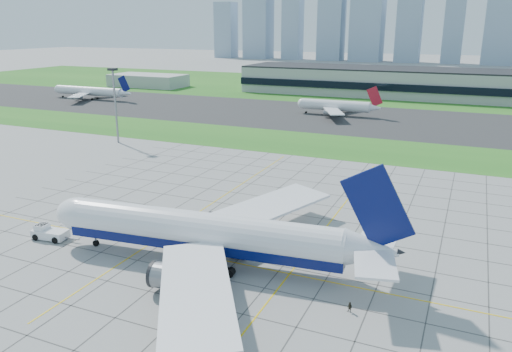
{
  "coord_description": "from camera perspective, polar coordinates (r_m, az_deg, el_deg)",
  "views": [
    {
      "loc": [
        42.54,
        -72.01,
        39.16
      ],
      "look_at": [
        -0.18,
        25.73,
        7.0
      ],
      "focal_mm": 35.0,
      "sensor_mm": 36.0,
      "label": 1
    }
  ],
  "objects": [
    {
      "name": "ground",
      "position": [
        92.35,
        -6.37,
        -8.42
      ],
      "size": [
        1400.0,
        1400.0,
        0.0
      ],
      "primitive_type": "plane",
      "color": "gray",
      "rests_on": "ground"
    },
    {
      "name": "grass_median",
      "position": [
        172.01,
        8.68,
        3.43
      ],
      "size": [
        700.0,
        35.0,
        0.04
      ],
      "primitive_type": "cube",
      "color": "#22611B",
      "rests_on": "ground"
    },
    {
      "name": "asphalt_taxiway",
      "position": [
        224.57,
        12.4,
        6.35
      ],
      "size": [
        700.0,
        75.0,
        0.04
      ],
      "primitive_type": "cube",
      "color": "#383838",
      "rests_on": "ground"
    },
    {
      "name": "grass_far",
      "position": [
        332.08,
        16.3,
        9.35
      ],
      "size": [
        700.0,
        145.0,
        0.04
      ],
      "primitive_type": "cube",
      "color": "#22611B",
      "rests_on": "ground"
    },
    {
      "name": "apron_markings",
      "position": [
        101.05,
        -3.03,
        -6.04
      ],
      "size": [
        120.0,
        130.0,
        0.03
      ],
      "color": "#474744",
      "rests_on": "ground"
    },
    {
      "name": "terminal",
      "position": [
        303.5,
        23.34,
        9.52
      ],
      "size": [
        260.0,
        43.0,
        15.8
      ],
      "color": "#B7B7B2",
      "rests_on": "ground"
    },
    {
      "name": "service_block",
      "position": [
        348.98,
        -12.23,
        10.62
      ],
      "size": [
        50.0,
        25.0,
        8.0
      ],
      "primitive_type": "cube",
      "color": "#B7B7B2",
      "rests_on": "ground"
    },
    {
      "name": "light_mast",
      "position": [
        178.78,
        -15.85,
        8.77
      ],
      "size": [
        2.5,
        2.5,
        25.6
      ],
      "color": "gray",
      "rests_on": "ground"
    },
    {
      "name": "city_skyline",
      "position": [
        594.56,
        19.62,
        17.78
      ],
      "size": [
        523.0,
        32.4,
        160.0
      ],
      "color": "#8EA4BA",
      "rests_on": "ground"
    },
    {
      "name": "airliner",
      "position": [
        85.53,
        -5.84,
        -6.5
      ],
      "size": [
        63.63,
        64.19,
        20.04
      ],
      "rotation": [
        0.0,
        0.0,
        0.1
      ],
      "color": "white",
      "rests_on": "ground"
    },
    {
      "name": "pushback_tug",
      "position": [
        103.99,
        -22.6,
        -5.98
      ],
      "size": [
        9.96,
        4.03,
        2.74
      ],
      "rotation": [
        0.0,
        0.0,
        0.1
      ],
      "color": "white",
      "rests_on": "ground"
    },
    {
      "name": "crew_near",
      "position": [
        107.55,
        -23.14,
        -5.44
      ],
      "size": [
        0.78,
        0.85,
        1.96
      ],
      "primitive_type": "imported",
      "rotation": [
        0.0,
        0.0,
        0.99
      ],
      "color": "black",
      "rests_on": "ground"
    },
    {
      "name": "crew_far",
      "position": [
        74.51,
        10.67,
        -14.53
      ],
      "size": [
        0.94,
        0.84,
        1.59
      ],
      "primitive_type": "imported",
      "rotation": [
        0.0,
        0.0,
        -0.37
      ],
      "color": "#2A271C",
      "rests_on": "ground"
    },
    {
      "name": "distant_jet_0",
      "position": [
        295.36,
        -18.47,
        9.19
      ],
      "size": [
        49.98,
        42.66,
        14.08
      ],
      "color": "white",
      "rests_on": "ground"
    },
    {
      "name": "distant_jet_1",
      "position": [
        231.51,
        9.2,
        7.95
      ],
      "size": [
        36.69,
        42.66,
        14.08
      ],
      "color": "white",
      "rests_on": "ground"
    }
  ]
}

